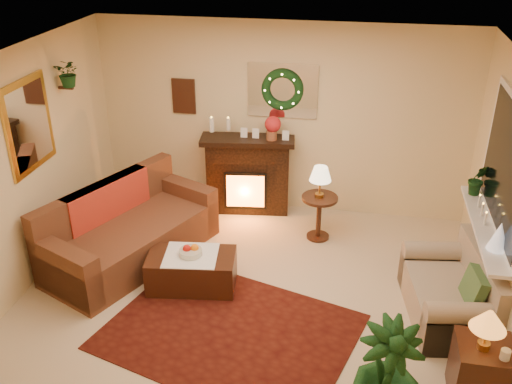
% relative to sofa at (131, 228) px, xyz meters
% --- Properties ---
extents(floor, '(5.00, 5.00, 0.00)m').
position_rel_sofa_xyz_m(floor, '(1.55, -0.55, -0.43)').
color(floor, beige).
rests_on(floor, ground).
extents(ceiling, '(5.00, 5.00, 0.00)m').
position_rel_sofa_xyz_m(ceiling, '(1.55, -0.55, 2.17)').
color(ceiling, white).
rests_on(ceiling, ground).
extents(wall_back, '(5.00, 5.00, 0.00)m').
position_rel_sofa_xyz_m(wall_back, '(1.55, 1.70, 0.87)').
color(wall_back, '#EFD88C').
rests_on(wall_back, ground).
extents(wall_front, '(5.00, 5.00, 0.00)m').
position_rel_sofa_xyz_m(wall_front, '(1.55, -2.80, 0.87)').
color(wall_front, '#EFD88C').
rests_on(wall_front, ground).
extents(wall_left, '(4.50, 4.50, 0.00)m').
position_rel_sofa_xyz_m(wall_left, '(-0.95, -0.55, 0.87)').
color(wall_left, '#EFD88C').
rests_on(wall_left, ground).
extents(area_rug, '(2.80, 2.40, 0.01)m').
position_rel_sofa_xyz_m(area_rug, '(1.45, -1.10, -0.42)').
color(area_rug, maroon).
rests_on(area_rug, floor).
extents(sofa, '(1.75, 2.35, 0.92)m').
position_rel_sofa_xyz_m(sofa, '(0.00, 0.00, 0.00)').
color(sofa, '#462E1D').
rests_on(sofa, floor).
extents(red_throw, '(0.75, 1.21, 0.02)m').
position_rel_sofa_xyz_m(red_throw, '(-0.01, 0.17, 0.03)').
color(red_throw, red).
rests_on(red_throw, sofa).
extents(fireplace, '(1.15, 0.49, 1.02)m').
position_rel_sofa_xyz_m(fireplace, '(1.12, 1.49, 0.12)').
color(fireplace, black).
rests_on(fireplace, floor).
extents(poinsettia, '(0.21, 0.21, 0.21)m').
position_rel_sofa_xyz_m(poinsettia, '(1.46, 1.49, 0.87)').
color(poinsettia, red).
rests_on(poinsettia, fireplace).
extents(mantel_candle_a, '(0.07, 0.07, 0.20)m').
position_rel_sofa_xyz_m(mantel_candle_a, '(0.65, 1.43, 0.83)').
color(mantel_candle_a, white).
rests_on(mantel_candle_a, fireplace).
extents(mantel_candle_b, '(0.06, 0.06, 0.17)m').
position_rel_sofa_xyz_m(mantel_candle_b, '(0.86, 1.50, 0.83)').
color(mantel_candle_b, beige).
rests_on(mantel_candle_b, fireplace).
extents(mantel_mirror, '(0.92, 0.02, 0.72)m').
position_rel_sofa_xyz_m(mantel_mirror, '(1.55, 1.68, 1.27)').
color(mantel_mirror, white).
rests_on(mantel_mirror, wall_back).
extents(wreath, '(0.55, 0.11, 0.55)m').
position_rel_sofa_xyz_m(wreath, '(1.55, 1.64, 1.29)').
color(wreath, '#194719').
rests_on(wreath, wall_back).
extents(wall_art, '(0.32, 0.03, 0.48)m').
position_rel_sofa_xyz_m(wall_art, '(0.20, 1.68, 1.12)').
color(wall_art, '#381E11').
rests_on(wall_art, wall_back).
extents(gold_mirror, '(0.03, 0.84, 1.00)m').
position_rel_sofa_xyz_m(gold_mirror, '(-0.93, -0.25, 1.32)').
color(gold_mirror, gold).
rests_on(gold_mirror, wall_left).
extents(hanging_plant, '(0.33, 0.28, 0.36)m').
position_rel_sofa_xyz_m(hanging_plant, '(-0.79, 0.50, 1.54)').
color(hanging_plant, '#194719').
rests_on(hanging_plant, wall_left).
extents(loveseat, '(0.93, 1.39, 0.75)m').
position_rel_sofa_xyz_m(loveseat, '(3.61, -0.43, -0.01)').
color(loveseat, tan).
rests_on(loveseat, floor).
extents(window_frame, '(0.03, 1.86, 1.36)m').
position_rel_sofa_xyz_m(window_frame, '(4.04, 0.00, 1.12)').
color(window_frame, white).
rests_on(window_frame, wall_right).
extents(window_glass, '(0.02, 1.70, 1.22)m').
position_rel_sofa_xyz_m(window_glass, '(4.02, 0.00, 1.12)').
color(window_glass, black).
rests_on(window_glass, wall_right).
extents(window_sill, '(0.22, 1.86, 0.04)m').
position_rel_sofa_xyz_m(window_sill, '(3.93, 0.00, 0.44)').
color(window_sill, white).
rests_on(window_sill, wall_right).
extents(mini_tree, '(0.19, 0.19, 0.29)m').
position_rel_sofa_xyz_m(mini_tree, '(3.97, -0.47, 0.61)').
color(mini_tree, white).
rests_on(mini_tree, window_sill).
extents(sill_plant, '(0.27, 0.22, 0.50)m').
position_rel_sofa_xyz_m(sill_plant, '(3.95, 0.71, 0.66)').
color(sill_plant, '#235A20').
rests_on(sill_plant, window_sill).
extents(side_table_round, '(0.56, 0.56, 0.59)m').
position_rel_sofa_xyz_m(side_table_round, '(2.16, 0.91, -0.10)').
color(side_table_round, '#553618').
rests_on(side_table_round, floor).
extents(lamp_cream, '(0.27, 0.27, 0.42)m').
position_rel_sofa_xyz_m(lamp_cream, '(2.15, 0.90, 0.45)').
color(lamp_cream, beige).
rests_on(lamp_cream, side_table_round).
extents(end_table_square, '(0.48, 0.48, 0.58)m').
position_rel_sofa_xyz_m(end_table_square, '(3.77, -1.54, -0.16)').
color(end_table_square, black).
rests_on(end_table_square, floor).
extents(lamp_tiffany, '(0.30, 0.30, 0.43)m').
position_rel_sofa_xyz_m(lamp_tiffany, '(3.73, -1.57, 0.32)').
color(lamp_tiffany, orange).
rests_on(lamp_tiffany, end_table_square).
extents(coffee_table, '(1.03, 0.65, 0.41)m').
position_rel_sofa_xyz_m(coffee_table, '(0.86, -0.42, -0.22)').
color(coffee_table, '#462B0F').
rests_on(coffee_table, floor).
extents(fruit_bowl, '(0.25, 0.25, 0.06)m').
position_rel_sofa_xyz_m(fruit_bowl, '(0.86, -0.41, 0.02)').
color(fruit_bowl, beige).
rests_on(fruit_bowl, coffee_table).
extents(floor_palm, '(1.99, 1.99, 2.85)m').
position_rel_sofa_xyz_m(floor_palm, '(2.95, -1.91, 0.02)').
color(floor_palm, '#204B23').
rests_on(floor_palm, floor).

